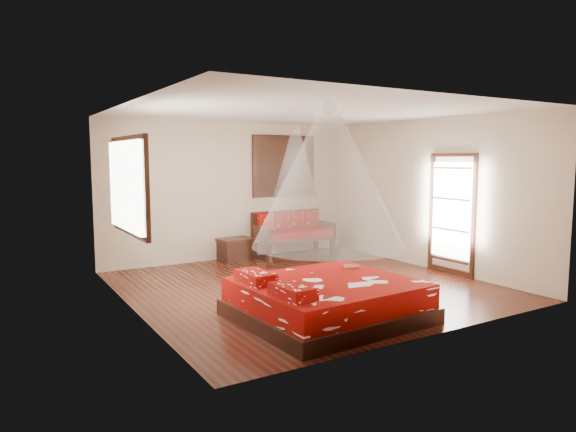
{
  "coord_description": "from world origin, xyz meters",
  "views": [
    {
      "loc": [
        -4.46,
        -6.88,
        2.07
      ],
      "look_at": [
        -0.26,
        0.12,
        1.15
      ],
      "focal_mm": 32.0,
      "sensor_mm": 36.0,
      "label": 1
    }
  ],
  "objects": [
    {
      "name": "room",
      "position": [
        0.0,
        0.0,
        1.4
      ],
      "size": [
        5.54,
        5.54,
        2.84
      ],
      "color": "black",
      "rests_on": "ground"
    },
    {
      "name": "bed",
      "position": [
        -0.71,
        -1.6,
        0.25
      ],
      "size": [
        2.29,
        2.09,
        0.65
      ],
      "rotation": [
        0.0,
        0.0,
        0.05
      ],
      "color": "black",
      "rests_on": "floor"
    },
    {
      "name": "daybed",
      "position": [
        1.21,
        2.38,
        0.52
      ],
      "size": [
        1.68,
        0.75,
        0.94
      ],
      "color": "black",
      "rests_on": "floor"
    },
    {
      "name": "storage_chest",
      "position": [
        -0.1,
        2.45,
        0.23
      ],
      "size": [
        0.71,
        0.55,
        0.46
      ],
      "rotation": [
        0.0,
        0.0,
        0.1
      ],
      "color": "black",
      "rests_on": "floor"
    },
    {
      "name": "shutter_panel",
      "position": [
        1.21,
        2.72,
        1.9
      ],
      "size": [
        1.52,
        0.06,
        1.32
      ],
      "color": "black",
      "rests_on": "wall_back"
    },
    {
      "name": "window_left",
      "position": [
        -2.71,
        0.2,
        1.7
      ],
      "size": [
        0.1,
        1.74,
        1.34
      ],
      "color": "black",
      "rests_on": "wall_left"
    },
    {
      "name": "glazed_door",
      "position": [
        2.72,
        -0.6,
        1.07
      ],
      "size": [
        0.08,
        1.02,
        2.16
      ],
      "color": "black",
      "rests_on": "floor"
    },
    {
      "name": "wine_tray",
      "position": [
        0.08,
        -1.12,
        0.55
      ],
      "size": [
        0.24,
        0.24,
        0.2
      ],
      "rotation": [
        0.0,
        0.0,
        0.43
      ],
      "color": "brown",
      "rests_on": "bed"
    },
    {
      "name": "mosquito_net_main",
      "position": [
        -0.69,
        -1.6,
        1.85
      ],
      "size": [
        1.94,
        1.94,
        1.8
      ],
      "primitive_type": "cone",
      "color": "white",
      "rests_on": "ceiling"
    },
    {
      "name": "mosquito_net_daybed",
      "position": [
        1.21,
        2.25,
        2.0
      ],
      "size": [
        0.95,
        0.95,
        1.5
      ],
      "primitive_type": "cone",
      "color": "white",
      "rests_on": "ceiling"
    }
  ]
}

